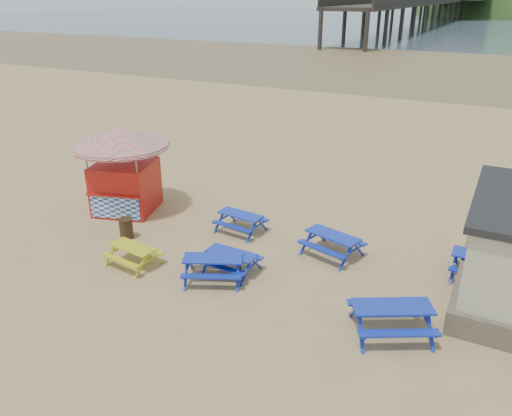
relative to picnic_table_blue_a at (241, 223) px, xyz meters
The scene contains 13 objects.
ground 1.66m from the picnic_table_blue_a, 54.28° to the right, with size 400.00×400.00×0.00m, color tan.
wet_sand 53.69m from the picnic_table_blue_a, 88.99° to the left, with size 400.00×400.00×0.00m, color olive.
sea 168.69m from the picnic_table_blue_a, 89.68° to the left, with size 400.00×400.00×0.00m, color #4C5F6C.
picnic_table_blue_a is the anchor object (origin of this frame).
picnic_table_blue_b 3.69m from the picnic_table_blue_a, ahead, with size 2.21×1.95×0.78m.
picnic_table_blue_c 8.43m from the picnic_table_blue_a, ahead, with size 1.96×1.58×0.81m.
picnic_table_blue_d 2.97m from the picnic_table_blue_a, 66.68° to the right, with size 1.72×1.41×0.70m.
picnic_table_blue_e 3.52m from the picnic_table_blue_a, 75.24° to the right, with size 2.29×2.12×0.77m.
picnic_table_blue_f 7.42m from the picnic_table_blue_a, 28.89° to the right, with size 2.60×2.44×0.86m.
picnic_table_yellow 4.29m from the picnic_table_blue_a, 116.80° to the right, with size 1.78×1.51×0.68m.
ice_cream_kiosk 5.49m from the picnic_table_blue_a, behind, with size 4.81×4.81×3.46m.
litter_bin 4.21m from the picnic_table_blue_a, 145.12° to the right, with size 0.53×0.53×0.77m.
pier 177.81m from the picnic_table_blue_a, 95.50° to the left, with size 24.00×220.00×39.29m.
Camera 1 is at (7.35, -13.53, 8.31)m, focal length 35.00 mm.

